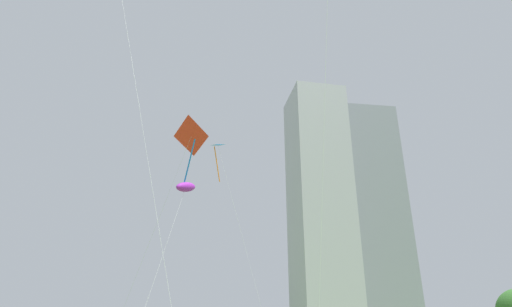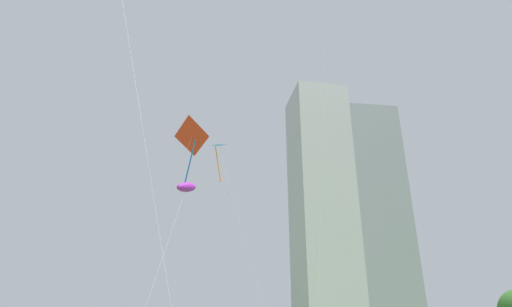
{
  "view_description": "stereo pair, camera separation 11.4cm",
  "coord_description": "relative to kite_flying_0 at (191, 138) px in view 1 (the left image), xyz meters",
  "views": [
    {
      "loc": [
        -2.92,
        -13.55,
        2.09
      ],
      "look_at": [
        0.1,
        8.86,
        12.37
      ],
      "focal_mm": 31.74,
      "sensor_mm": 36.0,
      "label": 1
    },
    {
      "loc": [
        -2.81,
        -13.57,
        2.09
      ],
      "look_at": [
        0.1,
        8.86,
        12.37
      ],
      "focal_mm": 31.74,
      "sensor_mm": 36.0,
      "label": 2
    }
  ],
  "objects": [
    {
      "name": "distant_highrise_0",
      "position": [
        35.58,
        88.73,
        21.53
      ],
      "size": [
        16.49,
        17.25,
        78.18
      ],
      "primitive_type": "cube",
      "rotation": [
        0.0,
        0.0,
        0.06
      ],
      "color": "#A8A8AD",
      "rests_on": "ground"
    },
    {
      "name": "distant_highrise_1",
      "position": [
        54.02,
        101.22,
        22.34
      ],
      "size": [
        22.66,
        15.82,
        79.79
      ],
      "primitive_type": "cube",
      "rotation": [
        0.0,
        0.0,
        0.0
      ],
      "color": "gray",
      "rests_on": "ground"
    },
    {
      "name": "kite_flying_0",
      "position": [
        0.0,
        0.0,
        0.0
      ],
      "size": [
        6.55,
        3.82,
        18.32
      ],
      "color": "silver",
      "rests_on": "ground"
    },
    {
      "name": "kite_flying_4",
      "position": [
        -0.12,
        -0.42,
        -4.17
      ],
      "size": [
        3.68,
        6.25,
        14.11
      ],
      "color": "silver",
      "rests_on": "ground"
    },
    {
      "name": "kite_flying_5",
      "position": [
        2.66,
        13.03,
        5.16
      ],
      "size": [
        7.04,
        2.9,
        23.71
      ],
      "color": "silver",
      "rests_on": "ground"
    }
  ]
}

